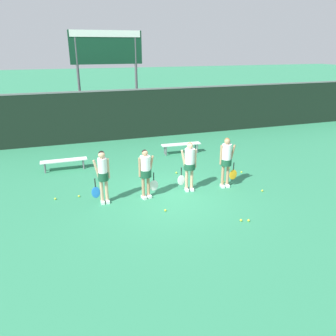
# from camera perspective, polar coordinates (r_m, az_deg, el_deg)

# --- Properties ---
(ground_plane) EXTENTS (140.00, 140.00, 0.00)m
(ground_plane) POSITION_cam_1_polar(r_m,az_deg,el_deg) (11.10, 0.09, -4.60)
(ground_plane) COLOR #2D7F56
(fence_windscreen) EXTENTS (60.00, 0.08, 2.64)m
(fence_windscreen) POSITION_cam_1_polar(r_m,az_deg,el_deg) (17.54, -7.74, 9.19)
(fence_windscreen) COLOR black
(fence_windscreen) RESTS_ON ground_plane
(scoreboard) EXTENTS (3.88, 0.15, 5.50)m
(scoreboard) POSITION_cam_1_polar(r_m,az_deg,el_deg) (18.96, -10.63, 18.82)
(scoreboard) COLOR #515156
(scoreboard) RESTS_ON ground_plane
(bench_courtside) EXTENTS (1.81, 0.37, 0.43)m
(bench_courtside) POSITION_cam_1_polar(r_m,az_deg,el_deg) (13.78, -17.67, 1.12)
(bench_courtside) COLOR silver
(bench_courtside) RESTS_ON ground_plane
(bench_far) EXTENTS (1.86, 0.46, 0.47)m
(bench_far) POSITION_cam_1_polar(r_m,az_deg,el_deg) (15.20, 2.29, 4.00)
(bench_far) COLOR silver
(bench_far) RESTS_ON ground_plane
(player_0) EXTENTS (0.61, 0.33, 1.73)m
(player_0) POSITION_cam_1_polar(r_m,az_deg,el_deg) (10.33, -11.31, -0.88)
(player_0) COLOR tan
(player_0) RESTS_ON ground_plane
(player_1) EXTENTS (0.67, 0.38, 1.66)m
(player_1) POSITION_cam_1_polar(r_m,az_deg,el_deg) (10.51, -3.93, -0.37)
(player_1) COLOR tan
(player_1) RESTS_ON ground_plane
(player_2) EXTENTS (0.66, 0.39, 1.72)m
(player_2) POSITION_cam_1_polar(r_m,az_deg,el_deg) (11.05, 3.75, 0.94)
(player_2) COLOR tan
(player_2) RESTS_ON ground_plane
(player_3) EXTENTS (0.66, 0.38, 1.79)m
(player_3) POSITION_cam_1_polar(r_m,az_deg,el_deg) (11.49, 10.14, 1.66)
(player_3) COLOR tan
(player_3) RESTS_ON ground_plane
(tennis_ball_0) EXTENTS (0.07, 0.07, 0.07)m
(tennis_ball_0) POSITION_cam_1_polar(r_m,az_deg,el_deg) (11.29, -15.25, -4.75)
(tennis_ball_0) COLOR #CCE033
(tennis_ball_0) RESTS_ON ground_plane
(tennis_ball_1) EXTENTS (0.07, 0.07, 0.07)m
(tennis_ball_1) POSITION_cam_1_polar(r_m,az_deg,el_deg) (11.75, 16.09, -3.82)
(tennis_ball_1) COLOR #CCE033
(tennis_ball_1) RESTS_ON ground_plane
(tennis_ball_2) EXTENTS (0.07, 0.07, 0.07)m
(tennis_ball_2) POSITION_cam_1_polar(r_m,az_deg,el_deg) (13.57, 10.61, -0.04)
(tennis_ball_2) COLOR #CCE033
(tennis_ball_2) RESTS_ON ground_plane
(tennis_ball_3) EXTENTS (0.07, 0.07, 0.07)m
(tennis_ball_3) POSITION_cam_1_polar(r_m,az_deg,el_deg) (12.86, 1.47, -0.83)
(tennis_ball_3) COLOR #CCE033
(tennis_ball_3) RESTS_ON ground_plane
(tennis_ball_4) EXTENTS (0.07, 0.07, 0.07)m
(tennis_ball_4) POSITION_cam_1_polar(r_m,az_deg,el_deg) (13.25, 12.68, -0.70)
(tennis_ball_4) COLOR #CCE033
(tennis_ball_4) RESTS_ON ground_plane
(tennis_ball_5) EXTENTS (0.07, 0.07, 0.07)m
(tennis_ball_5) POSITION_cam_1_polar(r_m,az_deg,el_deg) (12.19, 9.65, -2.36)
(tennis_ball_5) COLOR #CCE033
(tennis_ball_5) RESTS_ON ground_plane
(tennis_ball_6) EXTENTS (0.07, 0.07, 0.07)m
(tennis_ball_6) POSITION_cam_1_polar(r_m,az_deg,el_deg) (9.73, 13.86, -8.85)
(tennis_ball_6) COLOR #CCE033
(tennis_ball_6) RESTS_ON ground_plane
(tennis_ball_7) EXTENTS (0.06, 0.06, 0.06)m
(tennis_ball_7) POSITION_cam_1_polar(r_m,az_deg,el_deg) (11.33, -19.04, -5.08)
(tennis_ball_7) COLOR #CCE033
(tennis_ball_7) RESTS_ON ground_plane
(tennis_ball_8) EXTENTS (0.07, 0.07, 0.07)m
(tennis_ball_8) POSITION_cam_1_polar(r_m,az_deg,el_deg) (9.69, 12.60, -8.87)
(tennis_ball_8) COLOR #CCE033
(tennis_ball_8) RESTS_ON ground_plane
(tennis_ball_9) EXTENTS (0.07, 0.07, 0.07)m
(tennis_ball_9) POSITION_cam_1_polar(r_m,az_deg,el_deg) (9.99, -0.48, -7.38)
(tennis_ball_9) COLOR #CCE033
(tennis_ball_9) RESTS_ON ground_plane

